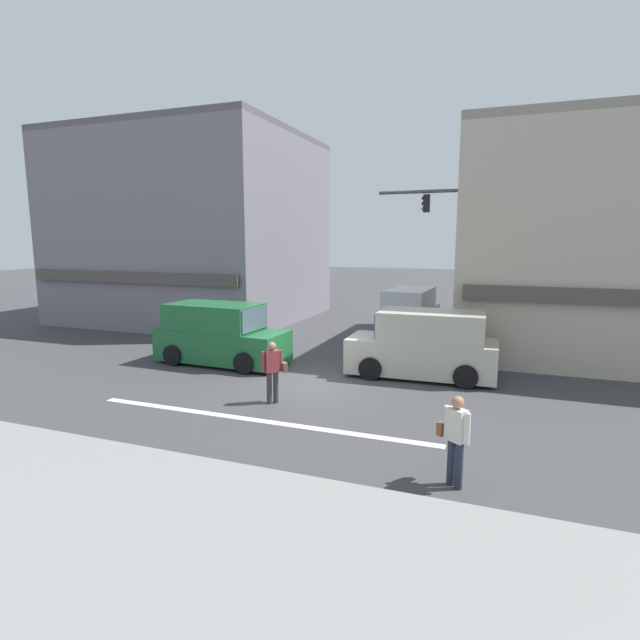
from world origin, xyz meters
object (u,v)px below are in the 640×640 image
object	(u,v)px
van_crossing_leftbound	(220,335)
van_approaching_near	(410,313)
pedestrian_mid_crossing	(273,368)
traffic_light_mast	(490,244)
pedestrian_foreground_with_bag	(455,435)
utility_pole_near_left	(207,247)
van_crossing_rightbound	(424,346)
street_tree	(500,253)

from	to	relation	value
van_crossing_leftbound	van_approaching_near	distance (m)	9.35
pedestrian_mid_crossing	van_approaching_near	bearing A→B (deg)	81.68
traffic_light_mast	pedestrian_foreground_with_bag	bearing A→B (deg)	-90.65
van_crossing_leftbound	pedestrian_foreground_with_bag	bearing A→B (deg)	-35.91
van_crossing_leftbound	pedestrian_foreground_with_bag	world-z (taller)	van_crossing_leftbound
utility_pole_near_left	van_crossing_rightbound	distance (m)	11.78
pedestrian_foreground_with_bag	traffic_light_mast	bearing A→B (deg)	89.35
street_tree	traffic_light_mast	distance (m)	3.90
utility_pole_near_left	pedestrian_mid_crossing	world-z (taller)	utility_pole_near_left
street_tree	pedestrian_mid_crossing	xyz separation A→B (m)	(-5.37, -10.02, -2.84)
van_crossing_leftbound	van_crossing_rightbound	bearing A→B (deg)	6.15
utility_pole_near_left	pedestrian_foreground_with_bag	world-z (taller)	utility_pole_near_left
utility_pole_near_left	pedestrian_foreground_with_bag	distance (m)	16.84
van_approaching_near	van_crossing_leftbound	bearing A→B (deg)	-124.20
utility_pole_near_left	van_approaching_near	bearing A→B (deg)	17.57
van_crossing_leftbound	pedestrian_mid_crossing	xyz separation A→B (m)	(3.65, -3.26, -0.05)
street_tree	utility_pole_near_left	xyz separation A→B (m)	(-12.63, -1.84, 0.19)
van_approaching_near	pedestrian_mid_crossing	world-z (taller)	van_approaching_near
utility_pole_near_left	van_approaching_near	world-z (taller)	utility_pole_near_left
traffic_light_mast	pedestrian_foreground_with_bag	xyz separation A→B (m)	(-0.10, -9.14, -3.22)
utility_pole_near_left	traffic_light_mast	world-z (taller)	utility_pole_near_left
pedestrian_foreground_with_bag	van_approaching_near	bearing A→B (deg)	103.55
street_tree	van_approaching_near	xyz separation A→B (m)	(-3.76, 0.97, -2.78)
utility_pole_near_left	van_crossing_rightbound	size ratio (longest dim) A/B	1.65
traffic_light_mast	pedestrian_foreground_with_bag	world-z (taller)	traffic_light_mast
van_crossing_leftbound	pedestrian_mid_crossing	bearing A→B (deg)	-41.80
street_tree	utility_pole_near_left	size ratio (longest dim) A/B	0.73
utility_pole_near_left	van_approaching_near	distance (m)	9.77
street_tree	van_approaching_near	bearing A→B (deg)	165.58
van_approaching_near	pedestrian_mid_crossing	size ratio (longest dim) A/B	2.81
van_approaching_near	pedestrian_foreground_with_bag	xyz separation A→B (m)	(3.37, -13.98, -0.05)
utility_pole_near_left	van_crossing_rightbound	bearing A→B (deg)	-21.44
van_approaching_near	pedestrian_mid_crossing	bearing A→B (deg)	-98.32
street_tree	van_crossing_leftbound	size ratio (longest dim) A/B	1.19
van_crossing_rightbound	pedestrian_foreground_with_bag	size ratio (longest dim) A/B	2.78
street_tree	van_crossing_leftbound	distance (m)	11.61
van_crossing_rightbound	van_crossing_leftbound	distance (m)	7.04
utility_pole_near_left	traffic_light_mast	size ratio (longest dim) A/B	1.23
street_tree	van_crossing_leftbound	xyz separation A→B (m)	(-9.02, -6.76, -2.78)
traffic_light_mast	van_crossing_rightbound	world-z (taller)	traffic_light_mast
street_tree	van_approaching_near	world-z (taller)	street_tree
van_crossing_rightbound	traffic_light_mast	bearing A→B (deg)	51.07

